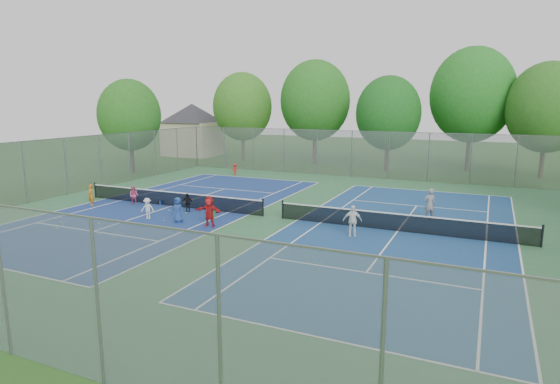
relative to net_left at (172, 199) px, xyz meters
The scene contains 39 objects.
ground 7.01m from the net_left, ahead, with size 120.00×120.00×0.00m, color #25531A.
court_pad 7.01m from the net_left, ahead, with size 32.00×32.00×0.01m, color #30663E.
court_left 0.44m from the net_left, ahead, with size 10.97×23.77×0.01m, color navy.
court_right 14.01m from the net_left, ahead, with size 10.97×23.77×0.01m, color navy.
net_left is the anchor object (origin of this frame).
net_right 14.00m from the net_left, ahead, with size 12.87×0.10×0.91m, color black.
fence_north 17.53m from the net_left, 66.37° to the left, with size 32.00×0.10×4.00m, color gray.
fence_south 17.53m from the net_left, 66.37° to the right, with size 32.00×0.10×4.00m, color gray.
fence_west 9.13m from the net_left, behind, with size 32.00×0.10×4.00m, color gray.
house 28.55m from the net_left, 122.01° to the left, with size 11.03×11.03×7.30m.
tree_nw 23.72m from the net_left, 107.65° to the left, with size 6.40×6.40×9.58m.
tree_nl 23.81m from the net_left, 87.51° to the left, with size 7.20×7.20×10.69m.
tree_nc 23.38m from the net_left, 66.80° to the left, with size 6.00×6.00×8.85m.
tree_nr 29.59m from the net_left, 56.31° to the left, with size 7.60×7.60×11.42m.
tree_ne 31.60m from the net_left, 45.00° to the left, with size 6.60×6.60×9.77m.
tree_side_w 16.34m from the net_left, 140.19° to the left, with size 5.60×5.60×8.47m.
ball_crate 1.04m from the net_left, 169.76° to the left, with size 0.32×0.32×0.28m, color #1749B0.
ball_hopper 4.22m from the net_left, 21.08° to the right, with size 0.28×0.28×0.55m, color green.
student_a 5.13m from the net_left, 157.66° to the right, with size 0.50×0.33×1.36m, color orange.
student_b 2.56m from the net_left, 166.40° to the right, with size 0.59×0.46×1.21m, color #CA4E7D.
student_c 3.26m from the net_left, 76.54° to the right, with size 0.77×0.44×1.20m, color silver.
student_d 1.93m from the net_left, 24.32° to the right, with size 0.65×0.27×1.11m, color black.
student_e 4.15m from the net_left, 48.17° to the right, with size 0.68×0.44×1.39m, color navy.
student_f 5.78m from the net_left, 33.23° to the right, with size 1.53×0.49×1.65m, color red.
child_far_baseline 12.83m from the net_left, 101.81° to the left, with size 0.68×0.39×1.05m, color #B31D19.
instructor 15.45m from the net_left, 11.60° to the left, with size 0.65×0.43×1.78m, color gray.
teen_court_b 12.24m from the net_left, ahead, with size 0.91×0.38×1.55m, color white.
tennis_ball_0 1.36m from the net_left, 60.05° to the right, with size 0.07×0.07×0.07m, color #BBD631.
tennis_ball_1 6.79m from the net_left, 83.89° to the right, with size 0.07×0.07×0.07m, color #B4D932.
tennis_ball_2 6.55m from the net_left, 116.90° to the right, with size 0.07×0.07×0.07m, color yellow.
tennis_ball_3 7.14m from the net_left, 107.00° to the right, with size 0.07×0.07×0.07m, color #CBDB32.
tennis_ball_4 6.58m from the net_left, 111.93° to the right, with size 0.07×0.07×0.07m, color yellow.
tennis_ball_5 6.96m from the net_left, 76.14° to the right, with size 0.07×0.07×0.07m, color gold.
tennis_ball_6 5.26m from the net_left, 99.18° to the right, with size 0.07×0.07×0.07m, color #BAE134.
tennis_ball_7 6.99m from the net_left, 112.29° to the right, with size 0.07×0.07×0.07m, color #B8D431.
tennis_ball_8 3.84m from the net_left, 59.39° to the right, with size 0.07×0.07×0.07m, color #B8D230.
tennis_ball_9 2.42m from the net_left, 33.31° to the right, with size 0.07×0.07×0.07m, color #C5F238.
tennis_ball_10 4.79m from the net_left, 143.89° to the right, with size 0.07×0.07×0.07m, color yellow.
tennis_ball_11 5.00m from the net_left, 62.28° to the right, with size 0.07×0.07×0.07m, color #CADE33.
Camera 1 is at (11.00, -23.26, 6.48)m, focal length 30.00 mm.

